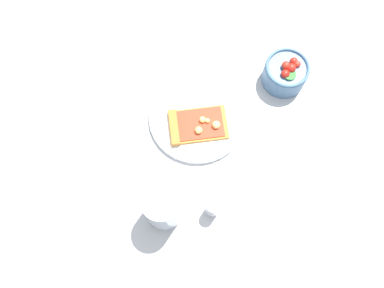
% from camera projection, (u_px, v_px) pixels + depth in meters
% --- Properties ---
extents(ground_plane, '(2.40, 2.40, 0.00)m').
position_uv_depth(ground_plane, '(214.00, 115.00, 1.03)').
color(ground_plane, '#B2B7BC').
rests_on(ground_plane, ground).
extents(plate, '(0.24, 0.24, 0.01)m').
position_uv_depth(plate, '(197.00, 117.00, 1.02)').
color(plate, white).
rests_on(plate, ground_plane).
extents(pizza_slice_main, '(0.15, 0.17, 0.03)m').
position_uv_depth(pizza_slice_main, '(195.00, 126.00, 1.00)').
color(pizza_slice_main, gold).
rests_on(pizza_slice_main, plate).
extents(salad_bowl, '(0.11, 0.11, 0.08)m').
position_uv_depth(salad_bowl, '(286.00, 73.00, 1.03)').
color(salad_bowl, '#4C7299').
rests_on(salad_bowl, ground_plane).
extents(soda_glass, '(0.08, 0.08, 0.14)m').
position_uv_depth(soda_glass, '(163.00, 207.00, 0.89)').
color(soda_glass, silver).
rests_on(soda_glass, ground_plane).
extents(paper_napkin, '(0.17, 0.17, 0.00)m').
position_uv_depth(paper_napkin, '(99.00, 131.00, 1.02)').
color(paper_napkin, white).
rests_on(paper_napkin, ground_plane).
extents(pepper_shaker, '(0.03, 0.03, 0.08)m').
position_uv_depth(pepper_shaker, '(213.00, 208.00, 0.92)').
color(pepper_shaker, silver).
rests_on(pepper_shaker, ground_plane).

